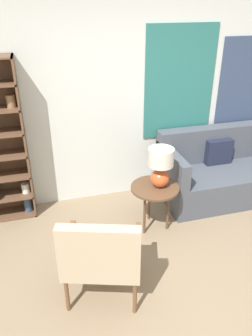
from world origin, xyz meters
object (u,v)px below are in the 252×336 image
Objects in this scene: side_table at (155,191)px; table_lamp at (161,165)px; armchair at (101,253)px; couch at (220,172)px.

side_table is 1.20× the size of table_lamp.
armchair is 1.95× the size of table_lamp.
table_lamp is at bearing 45.26° from armchair.
table_lamp is (0.84, 0.85, 0.30)m from armchair.
armchair is at bearing -134.74° from table_lamp.
couch is 3.50× the size of table_lamp.
armchair is at bearing -132.88° from side_table.
armchair is 1.16m from side_table.
couch reaches higher than side_table.
couch is at bearing 23.51° from table_lamp.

